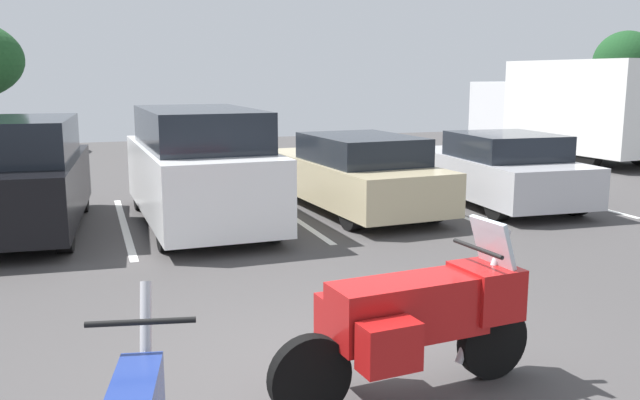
{
  "coord_description": "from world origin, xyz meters",
  "views": [
    {
      "loc": [
        -1.94,
        -5.28,
        2.55
      ],
      "look_at": [
        0.65,
        2.22,
        1.08
      ],
      "focal_mm": 38.04,
      "sensor_mm": 36.0,
      "label": 1
    }
  ],
  "objects_px": {
    "motorcycle_touring": "(419,316)",
    "car_champagne": "(353,173)",
    "car_black": "(19,177)",
    "car_white": "(199,167)",
    "car_silver": "(497,170)",
    "box_truck": "(571,108)"
  },
  "relations": [
    {
      "from": "motorcycle_touring",
      "to": "car_champagne",
      "type": "height_order",
      "value": "car_champagne"
    },
    {
      "from": "car_black",
      "to": "car_white",
      "type": "xyz_separation_m",
      "value": [
        2.85,
        -0.28,
        0.08
      ]
    },
    {
      "from": "car_silver",
      "to": "car_black",
      "type": "bearing_deg",
      "value": 177.89
    },
    {
      "from": "motorcycle_touring",
      "to": "car_white",
      "type": "distance_m",
      "value": 6.97
    },
    {
      "from": "motorcycle_touring",
      "to": "box_truck",
      "type": "relative_size",
      "value": 0.35
    },
    {
      "from": "motorcycle_touring",
      "to": "car_black",
      "type": "height_order",
      "value": "car_black"
    },
    {
      "from": "car_champagne",
      "to": "car_white",
      "type": "bearing_deg",
      "value": -173.78
    },
    {
      "from": "car_black",
      "to": "car_silver",
      "type": "xyz_separation_m",
      "value": [
        8.78,
        -0.32,
        -0.23
      ]
    },
    {
      "from": "car_silver",
      "to": "car_white",
      "type": "bearing_deg",
      "value": 179.59
    },
    {
      "from": "motorcycle_touring",
      "to": "car_white",
      "type": "height_order",
      "value": "car_white"
    },
    {
      "from": "car_black",
      "to": "box_truck",
      "type": "bearing_deg",
      "value": 18.87
    },
    {
      "from": "box_truck",
      "to": "car_black",
      "type": "bearing_deg",
      "value": -161.13
    },
    {
      "from": "car_white",
      "to": "motorcycle_touring",
      "type": "bearing_deg",
      "value": -84.89
    },
    {
      "from": "car_white",
      "to": "car_silver",
      "type": "height_order",
      "value": "car_white"
    },
    {
      "from": "motorcycle_touring",
      "to": "car_silver",
      "type": "relative_size",
      "value": 0.52
    },
    {
      "from": "car_black",
      "to": "motorcycle_touring",
      "type": "bearing_deg",
      "value": -64.29
    },
    {
      "from": "car_black",
      "to": "car_champagne",
      "type": "xyz_separation_m",
      "value": [
        5.83,
        0.04,
        -0.21
      ]
    },
    {
      "from": "car_black",
      "to": "car_white",
      "type": "height_order",
      "value": "car_white"
    },
    {
      "from": "motorcycle_touring",
      "to": "box_truck",
      "type": "bearing_deg",
      "value": 47.11
    },
    {
      "from": "motorcycle_touring",
      "to": "car_black",
      "type": "xyz_separation_m",
      "value": [
        -3.47,
        7.21,
        0.26
      ]
    },
    {
      "from": "motorcycle_touring",
      "to": "car_silver",
      "type": "height_order",
      "value": "car_silver"
    },
    {
      "from": "car_champagne",
      "to": "box_truck",
      "type": "bearing_deg",
      "value": 29.1
    }
  ]
}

